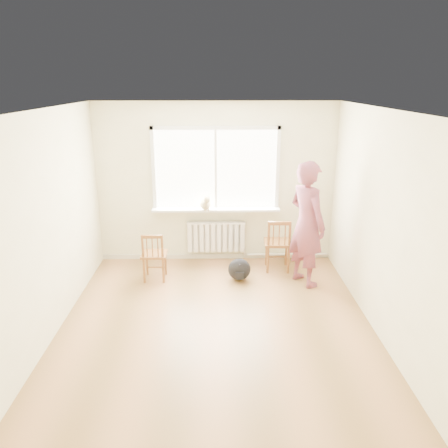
{
  "coord_description": "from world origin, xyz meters",
  "views": [
    {
      "loc": [
        0.02,
        -4.94,
        3.0
      ],
      "look_at": [
        0.12,
        1.2,
        0.98
      ],
      "focal_mm": 35.0,
      "sensor_mm": 36.0,
      "label": 1
    }
  ],
  "objects_px": {
    "chair_left": "(154,256)",
    "chair_right": "(278,245)",
    "person": "(307,224)",
    "cat": "(206,203)",
    "backpack": "(239,269)"
  },
  "relations": [
    {
      "from": "chair_right",
      "to": "cat",
      "type": "distance_m",
      "value": 1.38
    },
    {
      "from": "chair_left",
      "to": "backpack",
      "type": "height_order",
      "value": "chair_left"
    },
    {
      "from": "cat",
      "to": "backpack",
      "type": "height_order",
      "value": "cat"
    },
    {
      "from": "chair_left",
      "to": "chair_right",
      "type": "xyz_separation_m",
      "value": [
        1.98,
        0.34,
        0.05
      ]
    },
    {
      "from": "chair_right",
      "to": "backpack",
      "type": "height_order",
      "value": "chair_right"
    },
    {
      "from": "chair_left",
      "to": "person",
      "type": "height_order",
      "value": "person"
    },
    {
      "from": "backpack",
      "to": "chair_right",
      "type": "bearing_deg",
      "value": 28.87
    },
    {
      "from": "chair_right",
      "to": "cat",
      "type": "relative_size",
      "value": 2.17
    },
    {
      "from": "person",
      "to": "cat",
      "type": "xyz_separation_m",
      "value": [
        -1.54,
        0.81,
        0.11
      ]
    },
    {
      "from": "chair_right",
      "to": "person",
      "type": "height_order",
      "value": "person"
    },
    {
      "from": "chair_right",
      "to": "person",
      "type": "bearing_deg",
      "value": 129.61
    },
    {
      "from": "chair_left",
      "to": "chair_right",
      "type": "relative_size",
      "value": 0.89
    },
    {
      "from": "cat",
      "to": "backpack",
      "type": "xyz_separation_m",
      "value": [
        0.54,
        -0.71,
        -0.89
      ]
    },
    {
      "from": "chair_left",
      "to": "backpack",
      "type": "distance_m",
      "value": 1.35
    },
    {
      "from": "person",
      "to": "chair_left",
      "type": "bearing_deg",
      "value": 57.0
    }
  ]
}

